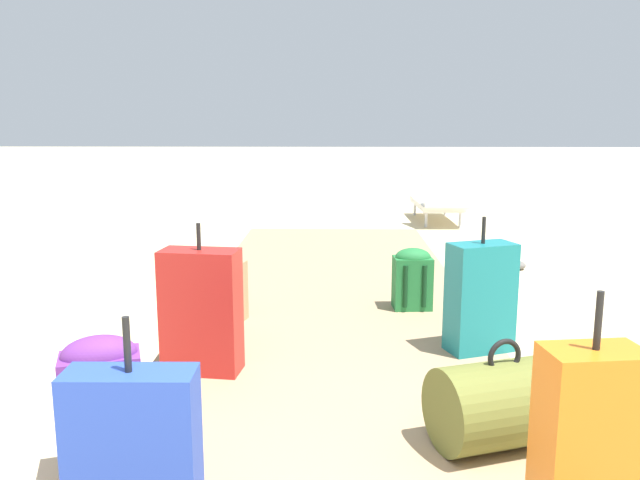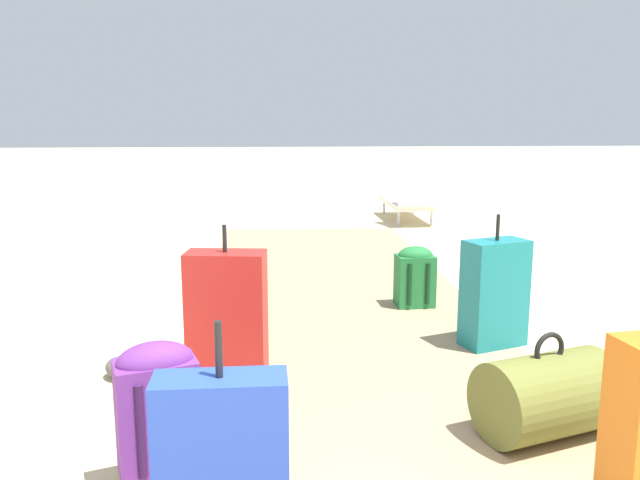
# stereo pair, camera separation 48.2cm
# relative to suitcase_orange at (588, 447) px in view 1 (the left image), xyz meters

# --- Properties ---
(ground_plane) EXTENTS (60.00, 60.00, 0.00)m
(ground_plane) POSITION_rel_suitcase_orange_xyz_m (-0.86, 2.00, -0.43)
(ground_plane) COLOR beige
(boardwalk) EXTENTS (2.17, 7.21, 0.08)m
(boardwalk) POSITION_rel_suitcase_orange_xyz_m (-0.86, 2.72, -0.39)
(boardwalk) COLOR tan
(boardwalk) RESTS_ON ground
(suitcase_orange) EXTENTS (0.35, 0.25, 0.89)m
(suitcase_orange) POSITION_rel_suitcase_orange_xyz_m (0.00, 0.00, 0.00)
(suitcase_orange) COLOR orange
(suitcase_orange) RESTS_ON boardwalk
(backpack_tan) EXTENTS (0.35, 0.32, 0.50)m
(backpack_tan) POSITION_rel_suitcase_orange_xyz_m (-1.66, 2.41, -0.08)
(backpack_tan) COLOR tan
(backpack_tan) RESTS_ON boardwalk
(suitcase_teal) EXTENTS (0.45, 0.34, 0.85)m
(suitcase_teal) POSITION_rel_suitcase_orange_xyz_m (0.05, 1.85, -0.00)
(suitcase_teal) COLOR #197A7F
(suitcase_teal) RESTS_ON boardwalk
(suitcase_blue) EXTENTS (0.43, 0.18, 0.82)m
(suitcase_blue) POSITION_rel_suitcase_orange_xyz_m (-1.52, -0.08, -0.03)
(suitcase_blue) COLOR #2847B7
(suitcase_blue) RESTS_ON boardwalk
(backpack_purple) EXTENTS (0.37, 0.29, 0.56)m
(backpack_purple) POSITION_rel_suitcase_orange_xyz_m (-1.83, 0.47, -0.05)
(backpack_purple) COLOR #6B2D84
(backpack_purple) RESTS_ON boardwalk
(duffel_bag_olive) EXTENTS (0.69, 0.56, 0.50)m
(duffel_bag_olive) POSITION_rel_suitcase_orange_xyz_m (-0.11, 0.66, -0.15)
(duffel_bag_olive) COLOR olive
(duffel_bag_olive) RESTS_ON boardwalk
(backpack_green) EXTENTS (0.30, 0.24, 0.47)m
(backpack_green) POSITION_rel_suitcase_orange_xyz_m (-0.26, 2.76, -0.10)
(backpack_green) COLOR #237538
(backpack_green) RESTS_ON boardwalk
(suitcase_red) EXTENTS (0.46, 0.27, 0.87)m
(suitcase_red) POSITION_rel_suitcase_orange_xyz_m (-1.62, 1.48, 0.01)
(suitcase_red) COLOR red
(suitcase_red) RESTS_ON boardwalk
(lounge_chair) EXTENTS (0.63, 1.54, 0.80)m
(lounge_chair) POSITION_rel_suitcase_orange_xyz_m (0.67, 7.39, -0.10)
(lounge_chair) COLOR white
(lounge_chair) RESTS_ON ground
(rock_left_mid) EXTENTS (0.30, 0.29, 0.13)m
(rock_left_mid) POSITION_rel_suitcase_orange_xyz_m (-2.25, 1.66, -0.36)
(rock_left_mid) COLOR #5B5651
(rock_left_mid) RESTS_ON ground
(rock_right_mid) EXTENTS (0.18, 0.19, 0.09)m
(rock_right_mid) POSITION_rel_suitcase_orange_xyz_m (1.02, 4.41, -0.39)
(rock_right_mid) COLOR slate
(rock_right_mid) RESTS_ON ground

